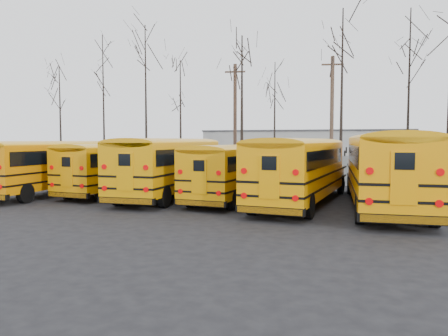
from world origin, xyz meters
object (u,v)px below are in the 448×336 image
(bus_a, at_px, (52,163))
(bus_b, at_px, (123,164))
(bus_e, at_px, (301,165))
(utility_pole_right, at_px, (332,116))
(bus_c, at_px, (171,162))
(bus_d, at_px, (237,167))
(utility_pole_left, at_px, (235,120))
(bus_f, at_px, (385,164))

(bus_a, bearing_deg, bus_b, 22.76)
(bus_e, xyz_separation_m, utility_pole_right, (0.50, 15.18, 3.08))
(bus_a, relative_size, bus_b, 1.04)
(bus_c, relative_size, utility_pole_right, 1.19)
(bus_a, height_order, bus_c, bus_c)
(bus_d, relative_size, utility_pole_right, 1.07)
(utility_pole_right, bearing_deg, bus_c, -127.73)
(bus_d, xyz_separation_m, bus_e, (3.33, -0.84, 0.19))
(bus_a, distance_m, bus_d, 10.56)
(bus_b, relative_size, bus_c, 0.92)
(utility_pole_left, bearing_deg, bus_b, -117.68)
(bus_a, bearing_deg, bus_f, -1.88)
(utility_pole_right, bearing_deg, bus_b, -138.85)
(bus_b, bearing_deg, bus_a, -151.83)
(bus_a, bearing_deg, bus_e, -1.02)
(bus_c, xyz_separation_m, bus_d, (3.60, 0.07, -0.19))
(bus_a, xyz_separation_m, bus_c, (6.92, 0.79, 0.08))
(bus_a, height_order, bus_d, bus_a)
(bus_c, bearing_deg, bus_b, 165.72)
(bus_e, height_order, utility_pole_right, utility_pole_right)
(utility_pole_left, bearing_deg, bus_f, -58.58)
(bus_f, bearing_deg, bus_d, 168.11)
(bus_d, height_order, utility_pole_right, utility_pole_right)
(bus_a, height_order, utility_pole_left, utility_pole_left)
(bus_d, xyz_separation_m, utility_pole_left, (-3.27, 11.27, 2.88))
(bus_a, relative_size, bus_e, 0.94)
(bus_d, bearing_deg, bus_f, -4.02)
(bus_e, distance_m, utility_pole_right, 15.49)
(bus_d, relative_size, bus_e, 0.90)
(bus_f, height_order, utility_pole_right, utility_pole_right)
(bus_b, xyz_separation_m, utility_pole_left, (3.71, 10.55, 2.86))
(bus_c, xyz_separation_m, bus_f, (10.61, -1.03, 0.14))
(bus_f, xyz_separation_m, utility_pole_right, (-3.18, 15.43, 2.94))
(utility_pole_right, bearing_deg, bus_f, -88.80)
(bus_b, bearing_deg, bus_f, -3.06)
(bus_d, bearing_deg, utility_pole_right, 79.90)
(bus_a, xyz_separation_m, utility_pole_left, (7.26, 12.13, 2.77))
(utility_pole_left, distance_m, utility_pole_right, 7.74)
(bus_e, bearing_deg, bus_d, 171.64)
(bus_b, distance_m, bus_e, 10.42)
(bus_d, relative_size, bus_f, 0.84)
(bus_c, height_order, bus_d, bus_c)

